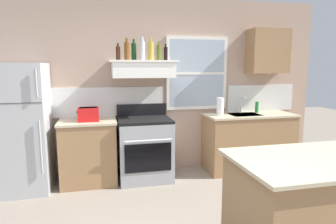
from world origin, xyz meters
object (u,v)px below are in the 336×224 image
(refrigerator, at_px, (21,128))
(bottle_amber_wine, at_px, (127,51))
(bottle_clear_tall, at_px, (143,50))
(bottle_olive_oil_square, at_px, (159,52))
(bottle_brown_stout, at_px, (118,53))
(bottle_dark_green_wine, at_px, (134,51))
(stove_range, at_px, (145,148))
(dish_soap_bottle, at_px, (257,107))
(kitchen_island, at_px, (314,209))
(bottle_balsamic_dark, at_px, (166,54))
(toaster, at_px, (88,114))
(paper_towel_roll, at_px, (220,107))
(bottle_champagne_gold_foil, at_px, (151,51))

(refrigerator, distance_m, bottle_amber_wine, 1.75)
(bottle_clear_tall, bearing_deg, bottle_olive_oil_square, 13.47)
(bottle_brown_stout, xyz_separation_m, bottle_dark_green_wine, (0.23, 0.06, 0.03))
(stove_range, distance_m, bottle_amber_wine, 1.43)
(stove_range, bearing_deg, bottle_clear_tall, 98.80)
(stove_range, xyz_separation_m, bottle_clear_tall, (-0.01, 0.04, 1.42))
(bottle_clear_tall, bearing_deg, dish_soap_bottle, 2.88)
(kitchen_island, bearing_deg, bottle_balsamic_dark, 108.59)
(refrigerator, xyz_separation_m, bottle_amber_wine, (1.42, 0.07, 1.02))
(refrigerator, relative_size, bottle_balsamic_dark, 7.00)
(toaster, xyz_separation_m, stove_range, (0.78, 0.02, -0.54))
(stove_range, relative_size, bottle_balsamic_dark, 4.48)
(paper_towel_roll, bearing_deg, bottle_balsamic_dark, 172.45)
(toaster, height_order, bottle_amber_wine, bottle_amber_wine)
(refrigerator, relative_size, stove_range, 1.56)
(bottle_brown_stout, relative_size, bottle_balsamic_dark, 0.96)
(bottle_dark_green_wine, bearing_deg, bottle_amber_wine, -145.19)
(bottle_clear_tall, bearing_deg, stove_range, -81.20)
(refrigerator, bearing_deg, bottle_balsamic_dark, 4.89)
(bottle_amber_wine, relative_size, bottle_dark_green_wine, 1.01)
(bottle_brown_stout, relative_size, kitchen_island, 0.17)
(bottle_brown_stout, distance_m, bottle_dark_green_wine, 0.24)
(refrigerator, relative_size, bottle_olive_oil_square, 6.25)
(bottle_balsamic_dark, height_order, paper_towel_roll, bottle_balsamic_dark)
(bottle_amber_wine, xyz_separation_m, kitchen_island, (1.36, -2.20, -1.42))
(refrigerator, xyz_separation_m, stove_range, (1.65, 0.02, -0.39))
(stove_range, bearing_deg, bottle_champagne_gold_foil, 23.64)
(bottle_dark_green_wine, bearing_deg, bottle_brown_stout, -165.01)
(refrigerator, relative_size, kitchen_island, 1.22)
(stove_range, bearing_deg, toaster, -178.28)
(paper_towel_roll, bearing_deg, bottle_clear_tall, 179.76)
(bottle_brown_stout, bearing_deg, bottle_dark_green_wine, 14.99)
(stove_range, height_order, bottle_amber_wine, bottle_amber_wine)
(stove_range, height_order, bottle_balsamic_dark, bottle_balsamic_dark)
(toaster, height_order, stove_range, toaster)
(bottle_brown_stout, relative_size, bottle_olive_oil_square, 0.86)
(toaster, distance_m, bottle_dark_green_wine, 1.10)
(stove_range, relative_size, bottle_olive_oil_square, 4.00)
(kitchen_island, bearing_deg, bottle_brown_stout, 123.69)
(bottle_olive_oil_square, bearing_deg, bottle_clear_tall, -166.53)
(bottle_balsamic_dark, distance_m, dish_soap_bottle, 1.75)
(toaster, relative_size, bottle_clear_tall, 0.90)
(paper_towel_roll, height_order, kitchen_island, paper_towel_roll)
(bottle_brown_stout, bearing_deg, toaster, -169.02)
(bottle_amber_wine, relative_size, bottle_champagne_gold_foil, 0.95)
(bottle_amber_wine, distance_m, bottle_clear_tall, 0.22)
(paper_towel_roll, xyz_separation_m, dish_soap_bottle, (0.69, 0.10, -0.04))
(bottle_clear_tall, distance_m, kitchen_island, 2.86)
(paper_towel_roll, xyz_separation_m, kitchen_island, (-0.06, -2.19, -0.59))
(bottle_clear_tall, xyz_separation_m, bottle_balsamic_dark, (0.36, 0.11, -0.04))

